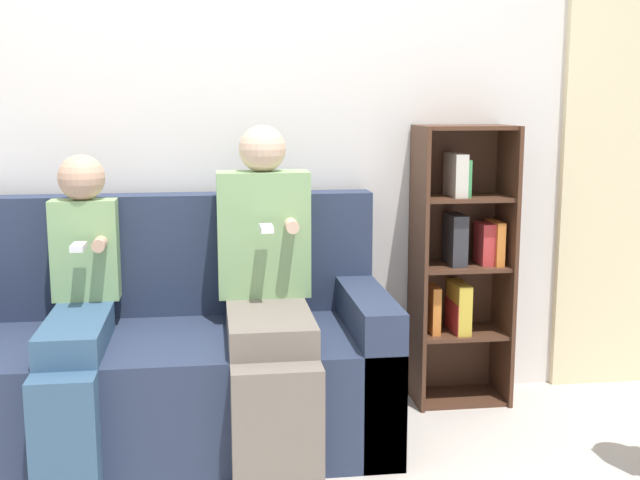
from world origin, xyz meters
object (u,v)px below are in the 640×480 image
(couch, at_px, (156,366))
(adult_seated, at_px, (268,287))
(child_seated, at_px, (77,309))
(bookshelf, at_px, (460,263))

(couch, bearing_deg, adult_seated, -12.88)
(child_seated, bearing_deg, adult_seated, 2.13)
(child_seated, relative_size, bookshelf, 0.92)
(bookshelf, bearing_deg, child_seated, -165.78)
(couch, relative_size, bookshelf, 1.48)
(child_seated, height_order, bookshelf, bookshelf)
(couch, xyz_separation_m, bookshelf, (1.35, 0.28, 0.33))
(adult_seated, distance_m, child_seated, 0.73)
(adult_seated, xyz_separation_m, child_seated, (-0.72, -0.03, -0.06))
(couch, distance_m, child_seated, 0.41)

